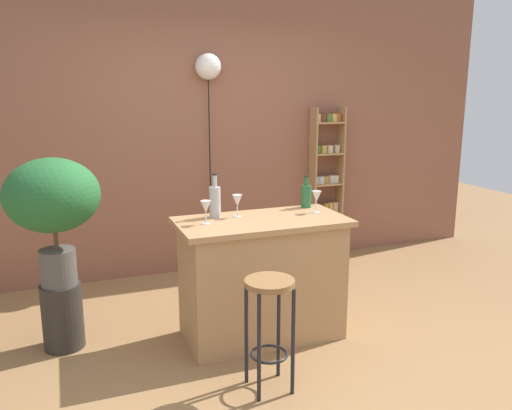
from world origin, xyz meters
TOP-DOWN VIEW (x-y plane):
  - ground at (0.00, 0.00)m, footprint 12.00×12.00m
  - back_wall at (0.00, 1.95)m, footprint 6.40×0.10m
  - kitchen_counter at (0.00, 0.30)m, footprint 1.22×0.61m
  - bar_stool at (-0.22, -0.37)m, footprint 0.30×0.30m
  - spice_shelf at (1.33, 1.80)m, footprint 0.35×0.17m
  - plant_stool at (-1.39, 0.63)m, footprint 0.28×0.28m
  - potted_plant at (-1.39, 0.63)m, footprint 0.63×0.57m
  - bottle_wine_red at (-0.29, 0.48)m, footprint 0.08×0.08m
  - bottle_vinegar at (0.46, 0.53)m, footprint 0.08×0.08m
  - wine_glass_left at (-0.41, 0.31)m, footprint 0.07×0.07m
  - wine_glass_center at (-0.14, 0.43)m, footprint 0.07×0.07m
  - wine_glass_right at (0.46, 0.35)m, footprint 0.07×0.07m
  - pendant_globe_light at (0.06, 1.84)m, footprint 0.25×0.25m

SIDE VIEW (x-z plane):
  - ground at x=0.00m, z-range 0.00..0.00m
  - plant_stool at x=-1.39m, z-range 0.00..0.47m
  - kitchen_counter at x=0.00m, z-range 0.00..0.90m
  - bar_stool at x=-0.22m, z-range 0.16..0.87m
  - spice_shelf at x=1.33m, z-range 0.04..1.66m
  - bottle_vinegar at x=0.46m, z-range 0.87..1.12m
  - wine_glass_left at x=-0.41m, z-range 0.93..1.10m
  - wine_glass_center at x=-0.14m, z-range 0.93..1.10m
  - wine_glass_right at x=0.46m, z-range 0.93..1.10m
  - bottle_wine_red at x=-0.29m, z-range 0.86..1.18m
  - potted_plant at x=-1.39m, z-range 0.63..1.52m
  - back_wall at x=0.00m, z-range 0.00..2.80m
  - pendant_globe_light at x=0.06m, z-range 0.92..3.06m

